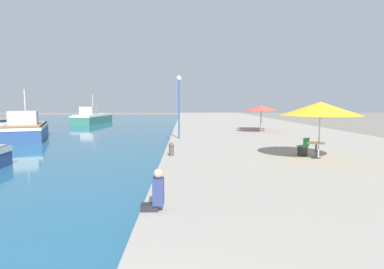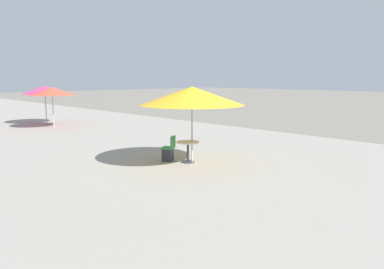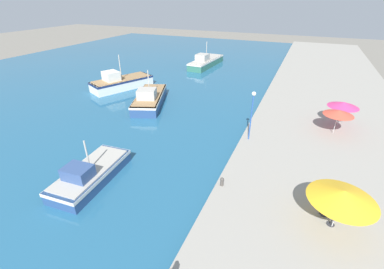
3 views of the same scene
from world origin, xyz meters
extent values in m
cylinder|color=#B7B7B7|center=(7.32, 12.08, 1.65)|extent=(0.06, 0.06, 2.17)
cone|color=yellow|center=(7.32, 12.08, 2.89)|extent=(3.57, 3.57, 0.63)
cylinder|color=#B7B7B7|center=(7.86, 24.67, 1.60)|extent=(0.06, 0.06, 2.08)
cone|color=#E04C38|center=(7.86, 24.67, 2.72)|extent=(2.67, 2.67, 0.47)
cylinder|color=#B7B7B7|center=(8.41, 27.05, 1.59)|extent=(0.06, 0.06, 2.07)
cone|color=#E5387A|center=(8.41, 27.05, 2.73)|extent=(2.91, 2.91, 0.51)
cylinder|color=#333338|center=(7.26, 12.23, 0.58)|extent=(0.44, 0.44, 0.04)
cylinder|color=#333338|center=(7.26, 12.23, 0.91)|extent=(0.08, 0.08, 0.70)
cylinder|color=beige|center=(7.26, 12.23, 1.28)|extent=(0.80, 0.80, 0.04)
cube|color=#2D2D33|center=(6.88, 12.88, 0.78)|extent=(0.46, 0.46, 0.45)
cube|color=#2D8E42|center=(6.88, 12.88, 1.04)|extent=(0.55, 0.55, 0.06)
cube|color=#2D8E42|center=(6.98, 12.70, 1.27)|extent=(0.38, 0.25, 0.40)
camera|label=1|loc=(1.06, -1.54, 3.13)|focal=28.00mm
camera|label=2|loc=(-1.50, 2.84, 3.49)|focal=35.00mm
camera|label=3|loc=(4.13, -0.63, 12.22)|focal=24.00mm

